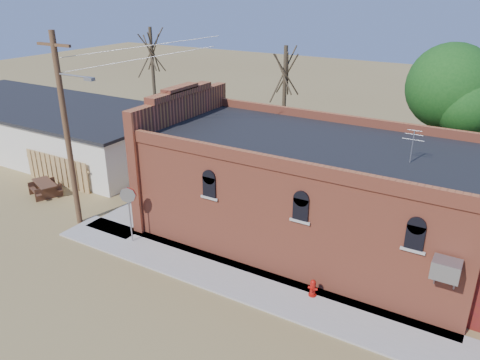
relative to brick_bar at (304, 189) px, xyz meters
The scene contains 14 objects.
ground 6.19m from the brick_bar, 106.65° to the right, with size 120.00×120.00×0.00m, color olive.
sidewalk_south 5.14m from the brick_bar, 91.78° to the right, with size 19.00×2.20×0.08m, color #9E9991.
sidewalk_west 8.28m from the brick_bar, behind, with size 2.60×10.00×0.08m, color #9E9991.
brick_bar is the anchor object (origin of this frame).
storage_building 20.81m from the brick_bar, behind, with size 20.40×8.40×3.17m.
wood_fence 14.61m from the brick_bar, behind, with size 5.20×0.10×1.80m, color #AA7C4D, non-canonical shape.
utility_pole 10.96m from the brick_bar, 156.31° to the right, with size 3.12×0.26×9.00m.
tree_bare_near 9.54m from the brick_bar, 121.74° to the left, with size 2.80×2.80×7.65m.
tree_bare_far 18.25m from the brick_bar, 151.47° to the left, with size 2.80×2.80×8.16m.
tree_leafy 9.80m from the brick_bar, 61.44° to the left, with size 4.40×4.40×8.15m.
fire_hydrant 5.00m from the brick_bar, 61.29° to the right, with size 0.39×0.38×0.67m.
stop_sign 7.71m from the brick_bar, 144.91° to the right, with size 0.63×0.42×2.61m.
trash_barrel 7.21m from the brick_bar, behind, with size 0.51×0.51×0.78m, color #1C458E.
picnic_table 14.37m from the brick_bar, 167.81° to the right, with size 2.23×1.97×0.77m.
Camera 1 is at (8.84, -12.26, 10.74)m, focal length 35.00 mm.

